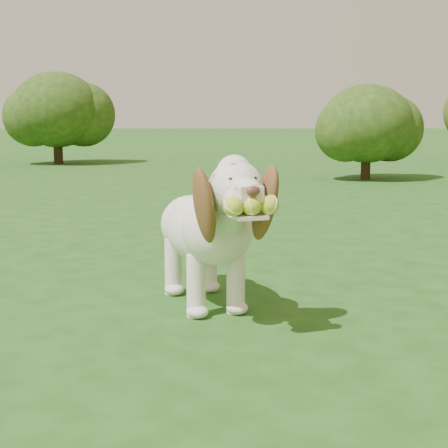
{
  "coord_description": "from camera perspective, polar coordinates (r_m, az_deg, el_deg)",
  "views": [
    {
      "loc": [
        0.22,
        -2.99,
        0.91
      ],
      "look_at": [
        0.25,
        -0.07,
        0.44
      ],
      "focal_mm": 55.0,
      "sensor_mm": 36.0,
      "label": 1
    }
  ],
  "objects": [
    {
      "name": "ground",
      "position": [
        3.13,
        -4.69,
        -7.71
      ],
      "size": [
        80.0,
        80.0,
        0.0
      ],
      "primitive_type": "plane",
      "color": "#1C4614",
      "rests_on": "ground"
    },
    {
      "name": "shrub_c",
      "position": [
        9.73,
        11.8,
        8.17
      ],
      "size": [
        1.27,
        1.27,
        1.31
      ],
      "color": "#382314",
      "rests_on": "ground"
    },
    {
      "name": "dog",
      "position": [
        3.18,
        -1.31,
        -0.1
      ],
      "size": [
        0.61,
        1.12,
        0.74
      ],
      "rotation": [
        0.0,
        0.0,
        0.31
      ],
      "color": "white",
      "rests_on": "ground"
    },
    {
      "name": "shrub_b",
      "position": [
        12.94,
        -13.74,
        9.21
      ],
      "size": [
        1.6,
        1.6,
        1.66
      ],
      "color": "#382314",
      "rests_on": "ground"
    }
  ]
}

